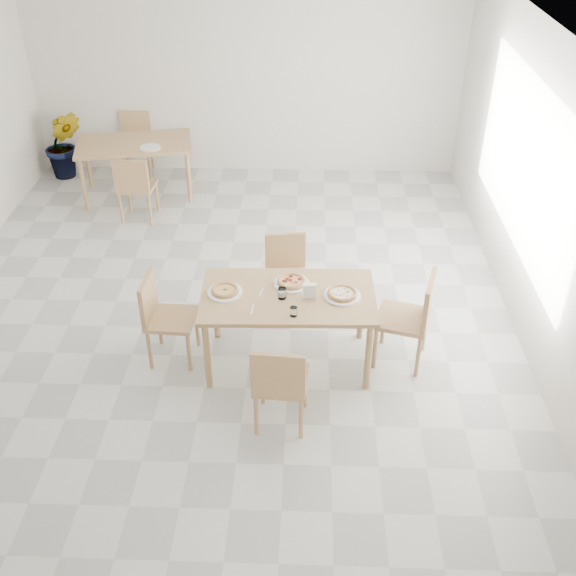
{
  "coord_description": "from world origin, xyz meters",
  "views": [
    {
      "loc": [
        0.91,
        -5.81,
        4.1
      ],
      "look_at": [
        0.74,
        -0.91,
        0.82
      ],
      "focal_mm": 42.0,
      "sensor_mm": 36.0,
      "label": 1
    }
  ],
  "objects_px": {
    "main_table": "(288,302)",
    "chair_west": "(162,313)",
    "pizza_mushroom": "(342,293)",
    "chair_back_n": "(136,138)",
    "chair_north": "(286,269)",
    "plate_mushroom": "(342,296)",
    "potted_plant": "(64,144)",
    "chair_back_s": "(135,185)",
    "pizza_pepperoni": "(292,281)",
    "plate_margherita": "(225,292)",
    "second_table": "(135,148)",
    "chair_south": "(280,381)",
    "tumbler_b": "(294,312)",
    "plate_empty": "(150,148)",
    "tumbler_a": "(282,293)",
    "chair_east": "(413,314)",
    "pizza_margherita": "(225,290)",
    "plate_pepperoni": "(292,284)"
  },
  "relations": [
    {
      "from": "chair_east",
      "to": "chair_back_n",
      "type": "distance_m",
      "value": 5.49
    },
    {
      "from": "chair_back_s",
      "to": "plate_empty",
      "type": "height_order",
      "value": "chair_back_s"
    },
    {
      "from": "plate_empty",
      "to": "plate_pepperoni",
      "type": "bearing_deg",
      "value": -58.44
    },
    {
      "from": "chair_east",
      "to": "pizza_margherita",
      "type": "height_order",
      "value": "chair_east"
    },
    {
      "from": "pizza_margherita",
      "to": "tumbler_a",
      "type": "relative_size",
      "value": 2.51
    },
    {
      "from": "chair_south",
      "to": "pizza_margherita",
      "type": "relative_size",
      "value": 3.45
    },
    {
      "from": "tumbler_b",
      "to": "second_table",
      "type": "height_order",
      "value": "tumbler_b"
    },
    {
      "from": "chair_north",
      "to": "plate_margherita",
      "type": "distance_m",
      "value": 1.03
    },
    {
      "from": "plate_empty",
      "to": "pizza_pepperoni",
      "type": "bearing_deg",
      "value": -58.44
    },
    {
      "from": "main_table",
      "to": "chair_south",
      "type": "distance_m",
      "value": 0.88
    },
    {
      "from": "chair_north",
      "to": "plate_mushroom",
      "type": "bearing_deg",
      "value": -66.94
    },
    {
      "from": "pizza_pepperoni",
      "to": "second_table",
      "type": "bearing_deg",
      "value": 123.29
    },
    {
      "from": "pizza_mushroom",
      "to": "plate_mushroom",
      "type": "bearing_deg",
      "value": 153.43
    },
    {
      "from": "tumbler_a",
      "to": "tumbler_b",
      "type": "relative_size",
      "value": 1.19
    },
    {
      "from": "plate_margherita",
      "to": "pizza_margherita",
      "type": "distance_m",
      "value": 0.02
    },
    {
      "from": "chair_west",
      "to": "plate_mushroom",
      "type": "bearing_deg",
      "value": -88.29
    },
    {
      "from": "plate_margherita",
      "to": "plate_empty",
      "type": "height_order",
      "value": "same"
    },
    {
      "from": "chair_back_n",
      "to": "second_table",
      "type": "bearing_deg",
      "value": -83.57
    },
    {
      "from": "chair_east",
      "to": "pizza_pepperoni",
      "type": "relative_size",
      "value": 2.85
    },
    {
      "from": "second_table",
      "to": "plate_pepperoni",
      "type": "bearing_deg",
      "value": -68.01
    },
    {
      "from": "potted_plant",
      "to": "chair_back_s",
      "type": "bearing_deg",
      "value": -45.3
    },
    {
      "from": "chair_west",
      "to": "pizza_mushroom",
      "type": "relative_size",
      "value": 3.09
    },
    {
      "from": "second_table",
      "to": "main_table",
      "type": "bearing_deg",
      "value": -69.59
    },
    {
      "from": "chair_south",
      "to": "tumbler_b",
      "type": "height_order",
      "value": "chair_south"
    },
    {
      "from": "chair_north",
      "to": "plate_margherita",
      "type": "xyz_separation_m",
      "value": [
        -0.51,
        -0.85,
        0.28
      ]
    },
    {
      "from": "chair_east",
      "to": "tumbler_a",
      "type": "relative_size",
      "value": 9.32
    },
    {
      "from": "chair_east",
      "to": "plate_pepperoni",
      "type": "xyz_separation_m",
      "value": [
        -1.1,
        0.13,
        0.22
      ]
    },
    {
      "from": "potted_plant",
      "to": "tumbler_b",
      "type": "bearing_deg",
      "value": -52.24
    },
    {
      "from": "main_table",
      "to": "plate_mushroom",
      "type": "distance_m",
      "value": 0.49
    },
    {
      "from": "plate_mushroom",
      "to": "pizza_margherita",
      "type": "xyz_separation_m",
      "value": [
        -1.04,
        0.01,
        0.02
      ]
    },
    {
      "from": "plate_mushroom",
      "to": "potted_plant",
      "type": "distance_m",
      "value": 5.58
    },
    {
      "from": "pizza_mushroom",
      "to": "chair_back_n",
      "type": "height_order",
      "value": "chair_back_n"
    },
    {
      "from": "pizza_pepperoni",
      "to": "tumbler_a",
      "type": "height_order",
      "value": "tumbler_a"
    },
    {
      "from": "plate_margherita",
      "to": "pizza_pepperoni",
      "type": "relative_size",
      "value": 0.95
    },
    {
      "from": "chair_north",
      "to": "main_table",
      "type": "bearing_deg",
      "value": -95.02
    },
    {
      "from": "plate_margherita",
      "to": "pizza_pepperoni",
      "type": "height_order",
      "value": "pizza_pepperoni"
    },
    {
      "from": "plate_margherita",
      "to": "potted_plant",
      "type": "relative_size",
      "value": 0.32
    },
    {
      "from": "main_table",
      "to": "plate_mushroom",
      "type": "xyz_separation_m",
      "value": [
        0.48,
        -0.01,
        0.09
      ]
    },
    {
      "from": "chair_east",
      "to": "main_table",
      "type": "bearing_deg",
      "value": -72.07
    },
    {
      "from": "chair_west",
      "to": "second_table",
      "type": "height_order",
      "value": "chair_west"
    },
    {
      "from": "plate_margherita",
      "to": "tumbler_a",
      "type": "relative_size",
      "value": 3.12
    },
    {
      "from": "main_table",
      "to": "tumbler_b",
      "type": "bearing_deg",
      "value": -80.86
    },
    {
      "from": "chair_south",
      "to": "pizza_pepperoni",
      "type": "height_order",
      "value": "chair_south"
    },
    {
      "from": "pizza_pepperoni",
      "to": "plate_empty",
      "type": "height_order",
      "value": "pizza_pepperoni"
    },
    {
      "from": "plate_mushroom",
      "to": "chair_back_n",
      "type": "relative_size",
      "value": 0.37
    },
    {
      "from": "chair_back_n",
      "to": "pizza_pepperoni",
      "type": "bearing_deg",
      "value": -66.21
    },
    {
      "from": "main_table",
      "to": "chair_west",
      "type": "bearing_deg",
      "value": 177.17
    },
    {
      "from": "chair_south",
      "to": "tumbler_b",
      "type": "bearing_deg",
      "value": -95.27
    },
    {
      "from": "chair_east",
      "to": "tumbler_b",
      "type": "xyz_separation_m",
      "value": [
        -1.07,
        -0.35,
        0.25
      ]
    },
    {
      "from": "pizza_pepperoni",
      "to": "main_table",
      "type": "bearing_deg",
      "value": -98.83
    }
  ]
}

